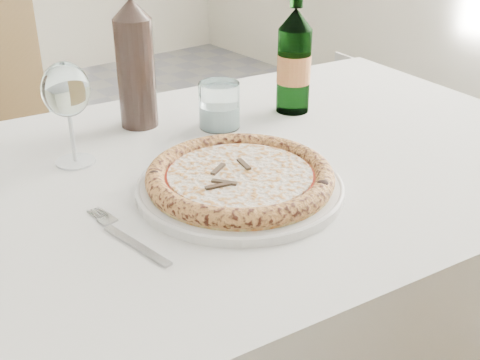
{
  "coord_description": "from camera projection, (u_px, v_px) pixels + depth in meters",
  "views": [
    {
      "loc": [
        -0.29,
        -0.92,
        1.21
      ],
      "look_at": [
        0.24,
        -0.25,
        0.78
      ],
      "focal_mm": 45.0,
      "sensor_mm": 36.0,
      "label": 1
    }
  ],
  "objects": [
    {
      "name": "tumbler",
      "position": [
        219.0,
        108.0,
        1.19
      ],
      "size": [
        0.08,
        0.08,
        0.09
      ],
      "color": "white",
      "rests_on": "dining_table"
    },
    {
      "name": "plate",
      "position": [
        240.0,
        186.0,
        0.96
      ],
      "size": [
        0.33,
        0.33,
        0.02
      ],
      "color": "white",
      "rests_on": "dining_table"
    },
    {
      "name": "wine_bottle",
      "position": [
        135.0,
        62.0,
        1.16
      ],
      "size": [
        0.07,
        0.07,
        0.3
      ],
      "color": "black",
      "rests_on": "dining_table"
    },
    {
      "name": "dining_table",
      "position": [
        205.0,
        215.0,
        1.08
      ],
      "size": [
        1.52,
        1.02,
        0.76
      ],
      "color": "brown",
      "rests_on": "floor"
    },
    {
      "name": "beer_bottle",
      "position": [
        294.0,
        61.0,
        1.25
      ],
      "size": [
        0.07,
        0.07,
        0.27
      ],
      "color": "#2A562C",
      "rests_on": "dining_table"
    },
    {
      "name": "fork",
      "position": [
        127.0,
        237.0,
        0.84
      ],
      "size": [
        0.03,
        0.19,
        0.0
      ],
      "color": "#A6A7A9",
      "rests_on": "dining_table"
    },
    {
      "name": "pizza",
      "position": [
        240.0,
        176.0,
        0.95
      ],
      "size": [
        0.3,
        0.3,
        0.03
      ],
      "color": "tan",
      "rests_on": "plate"
    },
    {
      "name": "wine_glass",
      "position": [
        66.0,
        92.0,
        1.0
      ],
      "size": [
        0.08,
        0.08,
        0.18
      ],
      "color": "silver",
      "rests_on": "dining_table"
    },
    {
      "name": "chair_far",
      "position": [
        3.0,
        151.0,
        1.65
      ],
      "size": [
        0.47,
        0.47,
        0.93
      ],
      "color": "brown",
      "rests_on": "floor"
    }
  ]
}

